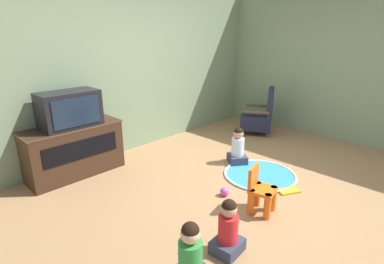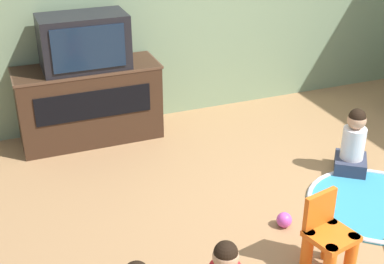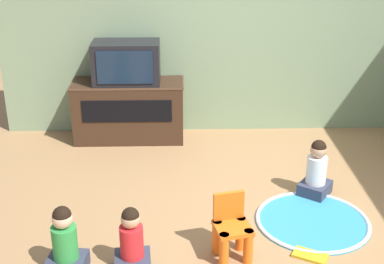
% 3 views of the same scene
% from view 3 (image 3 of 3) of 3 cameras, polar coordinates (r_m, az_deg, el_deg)
% --- Properties ---
extents(ground_plane, '(30.00, 30.00, 0.00)m').
position_cam_3_polar(ground_plane, '(4.93, 9.01, -9.35)').
color(ground_plane, '#9E754C').
extents(wall_back, '(5.78, 0.12, 2.88)m').
position_cam_3_polar(wall_back, '(6.45, 5.39, 12.42)').
color(wall_back, gray).
rests_on(wall_back, ground_plane).
extents(tv_cabinet, '(1.31, 0.50, 0.72)m').
position_cam_3_polar(tv_cabinet, '(6.41, -6.75, 2.37)').
color(tv_cabinet, '#382316').
rests_on(tv_cabinet, ground_plane).
extents(television, '(0.76, 0.43, 0.48)m').
position_cam_3_polar(television, '(6.21, -7.01, 7.38)').
color(television, black).
rests_on(television, tv_cabinet).
extents(yellow_kid_chair, '(0.33, 0.32, 0.53)m').
position_cam_3_polar(yellow_kid_chair, '(4.33, 4.26, -10.62)').
color(yellow_kid_chair, orange).
rests_on(yellow_kid_chair, ground_plane).
extents(play_mat, '(1.02, 1.02, 0.04)m').
position_cam_3_polar(play_mat, '(4.97, 12.72, -9.22)').
color(play_mat, teal).
rests_on(play_mat, ground_plane).
extents(child_watching_left, '(0.30, 0.27, 0.55)m').
position_cam_3_polar(child_watching_left, '(4.20, -6.44, -11.71)').
color(child_watching_left, '#33384C').
rests_on(child_watching_left, ground_plane).
extents(child_watching_center, '(0.32, 0.29, 0.57)m').
position_cam_3_polar(child_watching_center, '(4.25, -13.38, -11.57)').
color(child_watching_center, '#33384C').
rests_on(child_watching_center, ground_plane).
extents(child_watching_right, '(0.38, 0.39, 0.58)m').
position_cam_3_polar(child_watching_right, '(5.30, 13.13, -4.12)').
color(child_watching_right, '#33384C').
rests_on(child_watching_right, ground_plane).
extents(toy_ball, '(0.11, 0.11, 0.11)m').
position_cam_3_polar(toy_ball, '(4.83, 3.51, -9.03)').
color(toy_ball, '#CC4CB2').
rests_on(toy_ball, ground_plane).
extents(book, '(0.31, 0.26, 0.02)m').
position_cam_3_polar(book, '(4.53, 12.50, -12.74)').
color(book, gold).
rests_on(book, ground_plane).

